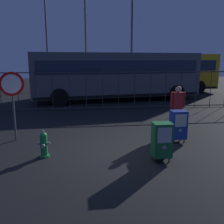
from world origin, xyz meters
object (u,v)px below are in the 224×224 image
at_px(newspaper_box_secondary, 162,140).
at_px(street_light_near_left, 46,35).
at_px(street_light_far_left, 86,35).
at_px(fire_hydrant, 44,144).
at_px(bus_near, 116,74).
at_px(bus_far, 149,71).
at_px(street_light_far_right, 132,38).
at_px(stop_sign, 12,92).
at_px(pedestrian, 178,106).
at_px(newspaper_box_primary, 178,125).

relative_size(newspaper_box_secondary, street_light_near_left, 0.13).
bearing_deg(street_light_far_left, newspaper_box_secondary, -83.84).
bearing_deg(street_light_near_left, fire_hydrant, -83.92).
bearing_deg(bus_near, bus_far, 42.73).
height_order(street_light_near_left, street_light_far_left, street_light_near_left).
height_order(fire_hydrant, street_light_far_right, street_light_far_right).
xyz_separation_m(fire_hydrant, stop_sign, (-1.12, 1.60, 1.25)).
xyz_separation_m(newspaper_box_secondary, bus_near, (0.23, 10.18, 1.14)).
bearing_deg(pedestrian, street_light_near_left, 114.47).
distance_m(newspaper_box_secondary, pedestrian, 3.03).
xyz_separation_m(stop_sign, street_light_far_right, (5.57, 8.76, 2.39)).
distance_m(fire_hydrant, bus_far, 14.88).
relative_size(newspaper_box_primary, newspaper_box_secondary, 1.00).
height_order(fire_hydrant, newspaper_box_primary, newspaper_box_primary).
bearing_deg(bus_far, newspaper_box_secondary, -102.93).
bearing_deg(street_light_far_left, stop_sign, -102.15).
relative_size(street_light_near_left, street_light_far_left, 1.02).
bearing_deg(stop_sign, street_light_far_left, 77.85).
xyz_separation_m(pedestrian, street_light_near_left, (-6.16, 13.53, 3.63)).
relative_size(newspaper_box_primary, bus_near, 0.09).
distance_m(pedestrian, street_light_far_right, 8.90).
relative_size(newspaper_box_secondary, street_light_far_right, 0.15).
distance_m(newspaper_box_secondary, street_light_far_right, 11.60).
bearing_deg(pedestrian, stop_sign, -175.97).
xyz_separation_m(bus_near, street_light_near_left, (-4.97, 5.99, 2.87)).
distance_m(stop_sign, street_light_far_left, 12.85).
relative_size(pedestrian, bus_far, 0.16).
bearing_deg(pedestrian, newspaper_box_secondary, -118.39).
relative_size(fire_hydrant, bus_near, 0.07).
bearing_deg(street_light_near_left, stop_sign, -87.82).
xyz_separation_m(bus_far, street_light_near_left, (-8.12, 2.20, 2.87)).
relative_size(newspaper_box_primary, street_light_far_left, 0.13).
distance_m(newspaper_box_primary, street_light_far_right, 10.15).
bearing_deg(fire_hydrant, newspaper_box_secondary, -11.86).
distance_m(stop_sign, bus_near, 9.09).
distance_m(fire_hydrant, pedestrian, 4.96).
distance_m(newspaper_box_secondary, stop_sign, 4.87).
distance_m(stop_sign, pedestrian, 5.68).
height_order(newspaper_box_secondary, street_light_far_left, street_light_far_left).
height_order(pedestrian, bus_near, bus_near).
relative_size(fire_hydrant, street_light_near_left, 0.09).
relative_size(fire_hydrant, newspaper_box_primary, 0.73).
xyz_separation_m(pedestrian, street_light_far_left, (-2.99, 11.85, 3.53)).
height_order(fire_hydrant, pedestrian, pedestrian).
xyz_separation_m(fire_hydrant, street_light_near_left, (-1.65, 15.52, 4.22)).
relative_size(street_light_near_left, street_light_far_right, 1.16).
relative_size(pedestrian, street_light_far_left, 0.21).
relative_size(newspaper_box_secondary, street_light_far_left, 0.13).
height_order(bus_near, bus_far, same).
height_order(pedestrian, bus_far, bus_far).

